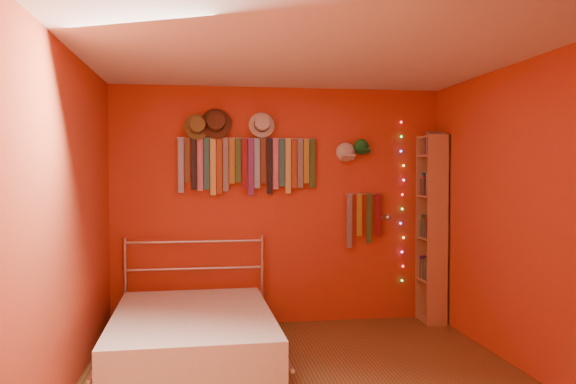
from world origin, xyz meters
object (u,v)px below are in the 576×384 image
tie_rack (247,163)px  bookshelf (436,227)px  reading_lamp (387,217)px  bed (193,334)px

tie_rack → bookshelf: size_ratio=0.72×
reading_lamp → tie_rack: bearing=174.1°
reading_lamp → bookshelf: (0.54, -0.00, -0.11)m
tie_rack → bed: size_ratio=0.74×
tie_rack → reading_lamp: (1.46, -0.15, -0.58)m
tie_rack → reading_lamp: 1.58m
reading_lamp → bed: (-2.01, -0.87, -0.91)m
tie_rack → bookshelf: bearing=-4.4°
tie_rack → bed: bearing=-118.0°
reading_lamp → bed: size_ratio=0.14×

